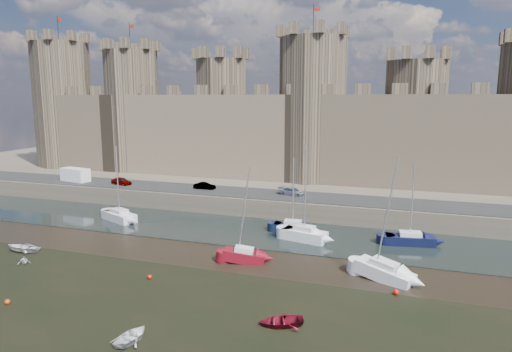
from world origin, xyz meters
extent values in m
plane|color=black|center=(0.00, 0.00, 0.00)|extent=(160.00, 160.00, 0.00)
cube|color=black|center=(0.00, 24.00, 0.04)|extent=(160.00, 12.00, 0.08)
cube|color=#4C443A|center=(0.00, 60.00, 1.25)|extent=(160.00, 60.00, 2.50)
cube|color=black|center=(0.00, 34.00, 2.55)|extent=(160.00, 7.00, 0.10)
cube|color=#42382B|center=(0.00, 48.00, 9.50)|extent=(100.00, 9.00, 14.00)
cylinder|color=#42382B|center=(-48.00, 48.00, 14.50)|extent=(11.00, 11.00, 24.00)
cylinder|color=black|center=(-48.00, 48.00, 29.00)|extent=(0.10, 0.10, 5.00)
cube|color=#A02415|center=(-47.50, 48.00, 30.80)|extent=(1.00, 0.03, 0.60)
cylinder|color=#42382B|center=(-32.00, 48.00, 13.50)|extent=(10.00, 10.00, 22.00)
cylinder|color=black|center=(-32.00, 48.00, 27.00)|extent=(0.10, 0.10, 5.00)
cube|color=#A02415|center=(-31.50, 48.00, 28.80)|extent=(1.00, 0.03, 0.60)
cylinder|color=#42382B|center=(-14.00, 48.00, 12.50)|extent=(9.00, 9.00, 20.00)
cylinder|color=#42382B|center=(2.00, 48.00, 14.00)|extent=(11.00, 11.00, 23.00)
cylinder|color=black|center=(2.00, 48.00, 28.00)|extent=(0.10, 0.10, 5.00)
cube|color=#A02415|center=(2.50, 48.00, 29.80)|extent=(1.00, 0.03, 0.60)
cylinder|color=#42382B|center=(18.00, 48.00, 12.00)|extent=(9.00, 9.00, 19.00)
imported|color=gray|center=(-24.93, 33.38, 3.12)|extent=(3.87, 2.31, 1.23)
imported|color=gray|center=(-11.08, 34.33, 3.04)|extent=(3.33, 1.35, 1.07)
imported|color=gray|center=(2.37, 34.44, 3.07)|extent=(4.16, 2.40, 1.14)
cube|color=white|center=(-33.82, 33.50, 3.60)|extent=(5.31, 2.93, 2.19)
cube|color=silver|center=(-18.07, 22.92, 0.62)|extent=(5.65, 3.99, 1.07)
cube|color=silver|center=(-18.07, 22.92, 1.40)|extent=(2.72, 2.25, 0.49)
cylinder|color=silver|center=(-18.07, 22.92, 5.54)|extent=(0.14, 0.14, 8.78)
cube|color=#0D1932|center=(4.75, 25.36, 0.57)|extent=(4.62, 2.10, 0.98)
cube|color=silver|center=(4.75, 25.36, 1.28)|extent=(2.09, 1.38, 0.45)
cylinder|color=silver|center=(4.75, 25.36, 5.07)|extent=(0.14, 0.14, 8.02)
cube|color=white|center=(6.83, 22.48, 0.67)|extent=(5.38, 3.09, 1.19)
cube|color=silver|center=(6.83, 22.48, 1.54)|extent=(2.51, 1.86, 0.54)
cylinder|color=silver|center=(6.83, 22.48, 6.14)|extent=(0.14, 0.14, 9.73)
cube|color=black|center=(18.17, 24.87, 0.58)|extent=(5.46, 2.84, 0.99)
cube|color=silver|center=(18.17, 24.87, 1.30)|extent=(2.51, 1.77, 0.45)
cylinder|color=silver|center=(18.17, 24.87, 5.13)|extent=(0.14, 0.14, 8.12)
cube|color=maroon|center=(2.68, 14.07, 0.52)|extent=(4.36, 2.46, 1.05)
cube|color=silver|center=(2.68, 14.07, 1.28)|extent=(2.03, 1.49, 0.48)
cylinder|color=silver|center=(2.68, 14.07, 5.33)|extent=(0.14, 0.14, 8.57)
cube|color=white|center=(16.04, 13.94, 0.61)|extent=(5.53, 3.81, 1.21)
cube|color=silver|center=(16.04, 13.94, 1.49)|extent=(2.65, 2.17, 0.55)
cylinder|color=silver|center=(16.04, 13.94, 6.17)|extent=(0.14, 0.14, 9.91)
imported|color=silver|center=(0.66, -2.24, 0.30)|extent=(2.21, 3.01, 0.60)
imported|color=silver|center=(-17.46, 6.54, 0.37)|extent=(1.84, 1.78, 0.74)
imported|color=maroon|center=(9.57, 2.88, 0.34)|extent=(3.86, 3.33, 0.67)
imported|color=silver|center=(-20.44, 9.39, 0.36)|extent=(3.86, 3.09, 0.71)
sphere|color=red|center=(-3.87, 7.27, 0.21)|extent=(0.41, 0.41, 0.41)
sphere|color=red|center=(17.19, 10.89, 0.25)|extent=(0.50, 0.50, 0.50)
sphere|color=red|center=(-11.74, -0.75, 0.21)|extent=(0.43, 0.43, 0.43)
camera|label=1|loc=(17.61, -26.30, 16.11)|focal=32.00mm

